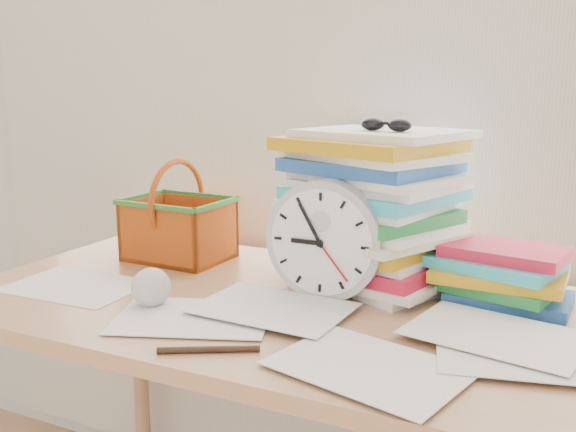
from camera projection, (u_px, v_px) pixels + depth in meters
The scene contains 10 objects.
curtain at pixel (368, 28), 1.49m from camera, with size 2.40×0.01×2.50m, color silver.
desk at pixel (298, 339), 1.28m from camera, with size 1.40×0.70×0.75m.
paper_stack at pixel (374, 207), 1.38m from camera, with size 0.37×0.30×0.33m, color white, non-canonical shape.
clock at pixel (326, 240), 1.27m from camera, with size 0.24×0.24×0.05m, color #B6B6B6.
sunglasses at pixel (386, 125), 1.29m from camera, with size 0.12×0.10×0.03m, color black, non-canonical shape.
book_stack at pixel (501, 274), 1.26m from camera, with size 0.27×0.20×0.11m, color white, non-canonical shape.
basket at pixel (178, 211), 1.56m from camera, with size 0.24×0.19×0.24m, color #C65513, non-canonical shape.
crumpled_ball at pixel (151, 287), 1.24m from camera, with size 0.08×0.08×0.08m, color silver.
pen at pixel (209, 350), 1.03m from camera, with size 0.01×0.01×0.17m, color black.
scattered_papers at pixel (298, 300), 1.26m from camera, with size 1.26×0.42×0.02m, color white, non-canonical shape.
Camera 1 is at (0.50, 0.51, 1.17)m, focal length 40.00 mm.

